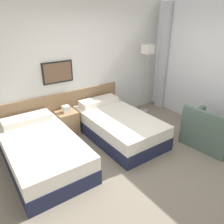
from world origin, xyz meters
name	(u,v)px	position (x,y,z in m)	size (l,w,h in m)	color
ground_plane	(138,161)	(0.00, 0.00, 0.00)	(16.00, 16.00, 0.00)	slate
wall_headboard	(81,68)	(-0.04, 1.94, 1.30)	(10.00, 0.10, 2.70)	silver
bed_near_door	(42,151)	(-1.38, 0.91, 0.26)	(1.11, 1.97, 0.62)	#1E233D
bed_near_window	(118,125)	(0.21, 0.91, 0.26)	(1.11, 1.97, 0.62)	#1E233D
nightstand	(67,122)	(-0.58, 1.64, 0.26)	(0.42, 0.38, 0.64)	#9E7A51
floor_lamp	(147,57)	(1.58, 1.57, 1.42)	(0.24, 0.24, 1.71)	#9E9993
armchair	(211,132)	(1.52, -0.38, 0.26)	(0.93, 0.97, 0.80)	#4C6056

